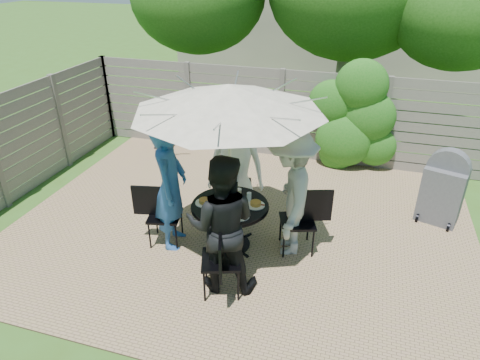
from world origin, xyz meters
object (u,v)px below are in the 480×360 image
(person_left, at_px, (170,187))
(chair_front, at_px, (221,273))
(person_front, at_px, (222,225))
(umbrella, at_px, (229,98))
(chair_back, at_px, (237,195))
(bicycle, at_px, (167,128))
(patio_table, at_px, (230,217))
(plate_back, at_px, (233,190))
(chair_right, at_px, (298,232))
(person_back, at_px, (236,167))
(coffee_cup, at_px, (239,193))
(plate_extra, at_px, (241,215))
(syrup_jug, at_px, (226,197))
(chair_left, at_px, (165,226))
(plate_right, at_px, (256,204))
(glass_back, at_px, (225,191))
(bbq_grill, at_px, (443,189))
(glass_front, at_px, (235,210))
(plate_left, at_px, (204,202))
(person_right, at_px, (290,193))
(plate_front, at_px, (227,217))
(glass_right, at_px, (249,197))

(person_left, xyz_separation_m, chair_front, (1.01, -0.78, -0.64))
(person_front, bearing_deg, umbrella, -90.00)
(chair_back, height_order, bicycle, bicycle)
(patio_table, relative_size, plate_back, 4.87)
(chair_right, height_order, bicycle, bicycle)
(person_back, height_order, coffee_cup, person_back)
(plate_extra, relative_size, syrup_jug, 1.50)
(patio_table, distance_m, bicycle, 3.74)
(syrup_jug, bearing_deg, plate_back, 90.35)
(person_front, bearing_deg, plate_extra, -108.76)
(umbrella, relative_size, bicycle, 1.48)
(chair_left, relative_size, plate_extra, 3.89)
(chair_left, height_order, plate_extra, chair_left)
(person_back, distance_m, bicycle, 3.06)
(plate_right, bearing_deg, person_front, -102.15)
(glass_back, bearing_deg, syrup_jug, -66.61)
(bbq_grill, bearing_deg, chair_front, -119.35)
(glass_front, xyz_separation_m, bicycle, (-2.52, 3.14, -0.26))
(glass_back, bearing_deg, plate_back, 55.05)
(chair_back, bearing_deg, bbq_grill, 83.90)
(glass_back, bearing_deg, bbq_grill, 23.87)
(umbrella, height_order, plate_left, umbrella)
(patio_table, relative_size, plate_extra, 5.27)
(person_front, distance_m, chair_right, 1.42)
(plate_back, bearing_deg, person_back, 101.30)
(person_back, bearing_deg, person_right, -45.00)
(person_left, height_order, glass_front, person_left)
(person_right, bearing_deg, chair_front, -40.58)
(chair_right, xyz_separation_m, plate_front, (-0.88, -0.54, 0.44))
(chair_left, bearing_deg, plate_extra, -15.46)
(glass_right, bearing_deg, chair_back, 118.19)
(glass_front, bearing_deg, umbrella, 123.30)
(chair_back, bearing_deg, person_back, -5.89)
(chair_right, relative_size, glass_right, 6.99)
(person_back, bearing_deg, chair_front, -89.93)
(chair_front, relative_size, glass_front, 7.06)
(glass_back, relative_size, bicycle, 0.07)
(umbrella, bearing_deg, glass_back, 123.30)
(patio_table, distance_m, plate_right, 0.43)
(person_back, bearing_deg, patio_table, -90.00)
(plate_right, bearing_deg, coffee_cup, 151.07)
(person_left, xyz_separation_m, plate_right, (1.17, 0.23, -0.21))
(bbq_grill, bearing_deg, person_right, -128.07)
(glass_front, relative_size, coffee_cup, 1.17)
(chair_front, distance_m, bicycle, 4.63)
(umbrella, relative_size, glass_front, 20.87)
(person_left, bearing_deg, chair_left, 90.09)
(chair_front, height_order, glass_back, chair_front)
(plate_front, bearing_deg, plate_right, 56.30)
(chair_right, distance_m, plate_left, 1.40)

